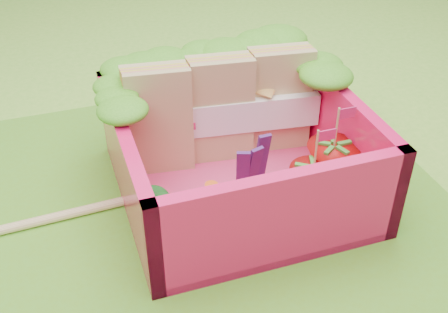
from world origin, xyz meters
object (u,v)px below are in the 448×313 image
sandwich_stack (221,110)px  broccoli (163,214)px  bento_box (238,150)px  strawberry_left (312,187)px  strawberry_right (331,167)px  chopsticks (41,221)px

sandwich_stack → broccoli: (-0.51, -0.64, -0.13)m
bento_box → strawberry_left: bearing=-47.7°
sandwich_stack → broccoli: sandwich_stack is taller
strawberry_right → chopsticks: size_ratio=0.25×
strawberry_right → chopsticks: (-1.57, 0.28, -0.18)m
broccoli → strawberry_right: strawberry_right is taller
strawberry_left → strawberry_right: size_ratio=0.93×
broccoli → strawberry_left: bearing=0.7°
sandwich_stack → broccoli: size_ratio=3.48×
sandwich_stack → strawberry_right: 0.72m
strawberry_right → strawberry_left: bearing=-147.5°
bento_box → chopsticks: bento_box is taller
bento_box → broccoli: size_ratio=3.85×
strawberry_left → sandwich_stack: bearing=115.1°
strawberry_right → chopsticks: strawberry_right is taller
bento_box → sandwich_stack: 0.31m
sandwich_stack → strawberry_right: size_ratio=2.21×
strawberry_left → chopsticks: size_ratio=0.24×
chopsticks → broccoli: bearing=-33.8°
bento_box → chopsticks: 1.13m
bento_box → strawberry_right: bearing=-25.4°
bento_box → strawberry_left: size_ratio=2.62×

